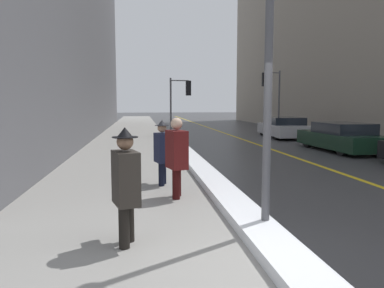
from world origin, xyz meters
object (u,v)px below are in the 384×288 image
at_px(parked_car_dark_green, 342,137).
at_px(parked_car_silver, 284,128).
at_px(pedestrian_trailing, 177,154).
at_px(lamp_post, 269,37).
at_px(pedestrian_in_fedora, 162,150).
at_px(traffic_light_near, 182,94).
at_px(pedestrian_with_shoulder_bag, 126,182).
at_px(traffic_light_far, 271,88).

height_order(parked_car_dark_green, parked_car_silver, parked_car_silver).
bearing_deg(parked_car_silver, pedestrian_trailing, 153.83).
distance_m(lamp_post, pedestrian_in_fedora, 4.21).
xyz_separation_m(traffic_light_near, parked_car_silver, (5.61, -2.37, -1.95)).
bearing_deg(parked_car_dark_green, parked_car_silver, -1.30).
distance_m(traffic_light_near, pedestrian_in_fedora, 14.41).
distance_m(pedestrian_with_shoulder_bag, pedestrian_in_fedora, 3.78).
relative_size(traffic_light_far, pedestrian_in_fedora, 2.67).
distance_m(traffic_light_near, parked_car_dark_green, 10.49).
height_order(traffic_light_near, pedestrian_in_fedora, traffic_light_near).
xyz_separation_m(pedestrian_trailing, parked_car_silver, (7.45, 13.04, -0.35)).
relative_size(lamp_post, pedestrian_with_shoulder_bag, 2.96).
distance_m(parked_car_dark_green, parked_car_silver, 6.28).
distance_m(pedestrian_with_shoulder_bag, parked_car_dark_green, 12.45).
bearing_deg(traffic_light_far, traffic_light_near, 5.56).
relative_size(lamp_post, pedestrian_trailing, 2.91).
bearing_deg(pedestrian_with_shoulder_bag, traffic_light_near, 156.02).
relative_size(lamp_post, parked_car_dark_green, 1.05).
xyz_separation_m(pedestrian_with_shoulder_bag, parked_car_dark_green, (8.36, 9.22, -0.32)).
height_order(lamp_post, pedestrian_with_shoulder_bag, lamp_post).
bearing_deg(traffic_light_far, parked_car_silver, 76.02).
bearing_deg(pedestrian_in_fedora, parked_car_silver, 131.75).
height_order(lamp_post, traffic_light_far, lamp_post).
relative_size(pedestrian_trailing, pedestrian_in_fedora, 1.06).
relative_size(traffic_light_far, parked_car_silver, 0.88).
distance_m(traffic_light_near, pedestrian_trailing, 15.61).
height_order(pedestrian_in_fedora, parked_car_silver, pedestrian_in_fedora).
xyz_separation_m(lamp_post, parked_car_dark_green, (6.30, 8.94, -2.31)).
bearing_deg(parked_car_dark_green, traffic_light_far, -3.95).
height_order(pedestrian_trailing, parked_car_silver, pedestrian_trailing).
bearing_deg(lamp_post, pedestrian_with_shoulder_bag, -172.27).
bearing_deg(traffic_light_near, traffic_light_far, 7.12).
height_order(pedestrian_trailing, pedestrian_in_fedora, pedestrian_trailing).
distance_m(pedestrian_trailing, parked_car_dark_green, 10.05).
height_order(pedestrian_with_shoulder_bag, parked_car_silver, pedestrian_with_shoulder_bag).
height_order(lamp_post, parked_car_silver, lamp_post).
bearing_deg(pedestrian_with_shoulder_bag, traffic_light_far, 140.04).
bearing_deg(pedestrian_with_shoulder_bag, parked_car_dark_green, 122.63).
bearing_deg(parked_car_silver, traffic_light_near, 70.66).
height_order(lamp_post, parked_car_dark_green, lamp_post).
xyz_separation_m(pedestrian_trailing, parked_car_dark_green, (7.43, 6.76, -0.36)).
relative_size(traffic_light_near, parked_car_dark_green, 0.77).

